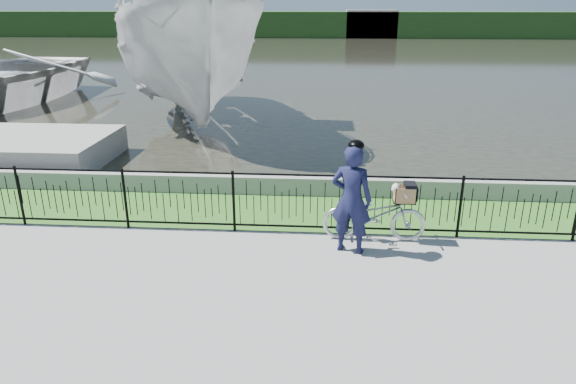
{
  "coord_description": "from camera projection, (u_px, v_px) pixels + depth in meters",
  "views": [
    {
      "loc": [
        0.58,
        -6.9,
        3.92
      ],
      "look_at": [
        0.02,
        1.0,
        1.0
      ],
      "focal_mm": 32.0,
      "sensor_mm": 36.0,
      "label": 1
    }
  ],
  "objects": [
    {
      "name": "grass_strip",
      "position": [
        292.0,
        211.0,
        10.29
      ],
      "size": [
        60.0,
        2.0,
        0.01
      ],
      "primitive_type": "cube",
      "color": "#336720",
      "rests_on": "ground"
    },
    {
      "name": "boat_near",
      "position": [
        186.0,
        53.0,
        17.4
      ],
      "size": [
        8.41,
        12.44,
        6.3
      ],
      "color": "#B1B1B2",
      "rests_on": "water"
    },
    {
      "name": "water",
      "position": [
        318.0,
        59.0,
        38.75
      ],
      "size": [
        120.0,
        120.0,
        0.0
      ],
      "primitive_type": "plane",
      "color": "#29291F",
      "rests_on": "ground"
    },
    {
      "name": "ground",
      "position": [
        282.0,
        276.0,
        7.85
      ],
      "size": [
        120.0,
        120.0,
        0.0
      ],
      "primitive_type": "plane",
      "color": "gray",
      "rests_on": "ground"
    },
    {
      "name": "quay_wall",
      "position": [
        295.0,
        185.0,
        11.15
      ],
      "size": [
        60.0,
        0.3,
        0.4
      ],
      "primitive_type": "cube",
      "color": "gray",
      "rests_on": "ground"
    },
    {
      "name": "cyclist",
      "position": [
        351.0,
        198.0,
        8.33
      ],
      "size": [
        0.77,
        0.6,
        1.91
      ],
      "color": "#131534",
      "rests_on": "ground"
    },
    {
      "name": "bicycle_rig",
      "position": [
        375.0,
        214.0,
        8.9
      ],
      "size": [
        1.78,
        0.62,
        1.08
      ],
      "color": "#B7BDC4",
      "rests_on": "ground"
    },
    {
      "name": "far_building_left",
      "position": [
        174.0,
        20.0,
        62.65
      ],
      "size": [
        8.0,
        4.0,
        4.0
      ],
      "primitive_type": "cube",
      "color": "#A39582",
      "rests_on": "ground"
    },
    {
      "name": "fence",
      "position": [
        289.0,
        203.0,
        9.15
      ],
      "size": [
        14.0,
        0.06,
        1.15
      ],
      "primitive_type": null,
      "color": "black",
      "rests_on": "ground"
    },
    {
      "name": "far_building_right",
      "position": [
        371.0,
        24.0,
        61.67
      ],
      "size": [
        6.0,
        3.0,
        3.2
      ],
      "primitive_type": "cube",
      "color": "#A39582",
      "rests_on": "ground"
    },
    {
      "name": "far_treeline",
      "position": [
        321.0,
        24.0,
        63.5
      ],
      "size": [
        120.0,
        6.0,
        3.0
      ],
      "primitive_type": "cube",
      "color": "#23451A",
      "rests_on": "ground"
    }
  ]
}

